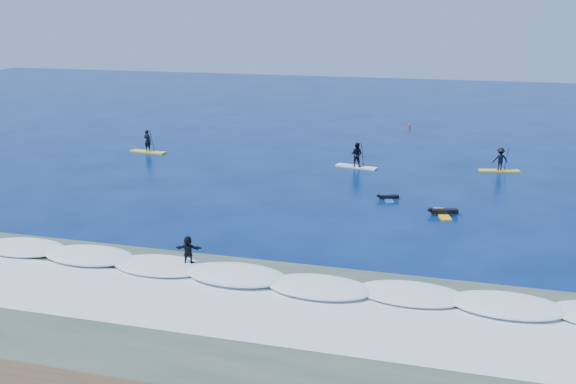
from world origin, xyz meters
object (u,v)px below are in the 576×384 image
(prone_paddler_near, at_px, (443,212))
(prone_paddler_far, at_px, (388,198))
(sup_paddler_center, at_px, (357,157))
(sup_paddler_left, at_px, (148,144))
(marker_buoy, at_px, (409,126))
(wave_surfer, at_px, (188,252))
(sup_paddler_right, at_px, (500,161))

(prone_paddler_near, height_order, prone_paddler_far, prone_paddler_near)
(sup_paddler_center, height_order, prone_paddler_near, sup_paddler_center)
(sup_paddler_left, xyz_separation_m, marker_buoy, (20.97, 17.48, -0.46))
(prone_paddler_near, xyz_separation_m, wave_surfer, (-11.56, -11.73, 0.68))
(sup_paddler_left, bearing_deg, sup_paddler_center, 4.19)
(sup_paddler_right, bearing_deg, prone_paddler_near, -119.85)
(sup_paddler_center, distance_m, wave_surfer, 22.74)
(prone_paddler_near, bearing_deg, sup_paddler_left, 51.08)
(sup_paddler_left, height_order, marker_buoy, sup_paddler_left)
(sup_paddler_center, relative_size, wave_surfer, 1.59)
(marker_buoy, bearing_deg, sup_paddler_left, -140.18)
(prone_paddler_far, bearing_deg, sup_paddler_left, 48.73)
(sup_paddler_left, height_order, prone_paddler_near, sup_paddler_left)
(prone_paddler_far, relative_size, marker_buoy, 3.26)
(sup_paddler_left, distance_m, wave_surfer, 26.82)
(prone_paddler_near, xyz_separation_m, marker_buoy, (-4.52, 28.67, 0.09))
(sup_paddler_right, bearing_deg, prone_paddler_far, -139.41)
(prone_paddler_far, bearing_deg, prone_paddler_near, -141.86)
(sup_paddler_left, distance_m, sup_paddler_center, 18.44)
(marker_buoy, bearing_deg, sup_paddler_right, -63.21)
(sup_paddler_left, relative_size, prone_paddler_far, 1.73)
(sup_paddler_right, relative_size, prone_paddler_far, 1.63)
(sup_paddler_center, distance_m, prone_paddler_near, 12.73)
(prone_paddler_near, distance_m, prone_paddler_far, 4.29)
(sup_paddler_left, distance_m, sup_paddler_right, 29.29)
(sup_paddler_left, bearing_deg, wave_surfer, -52.57)
(prone_paddler_near, distance_m, wave_surfer, 16.48)
(sup_paddler_center, relative_size, prone_paddler_far, 1.77)
(sup_paddler_center, xyz_separation_m, prone_paddler_far, (3.45, -8.25, -0.73))
(sup_paddler_left, xyz_separation_m, sup_paddler_center, (18.43, -0.62, 0.15))
(sup_paddler_left, relative_size, wave_surfer, 1.55)
(sup_paddler_center, distance_m, prone_paddler_far, 8.97)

